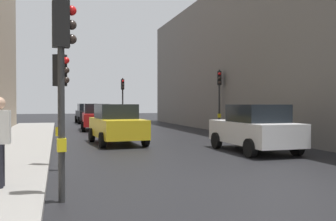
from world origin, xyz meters
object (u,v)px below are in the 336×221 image
object	(u,v)px
car_dark_suv	(88,113)
traffic_light_mid_street	(219,89)
car_white_compact	(255,128)
car_red_sedan	(97,117)
traffic_light_near_left	(62,60)
traffic_light_far_median	(123,93)
traffic_light_near_right	(61,88)
car_yellow_taxi	(117,124)

from	to	relation	value
car_dark_suv	traffic_light_mid_street	bearing A→B (deg)	-63.52
car_white_compact	car_red_sedan	world-z (taller)	same
traffic_light_near_left	car_dark_suv	distance (m)	28.09
traffic_light_far_median	traffic_light_near_left	world-z (taller)	traffic_light_far_median
traffic_light_far_median	traffic_light_near_right	bearing A→B (deg)	-103.87
traffic_light_near_left	traffic_light_far_median	bearing A→B (deg)	78.04
car_yellow_taxi	traffic_light_near_left	bearing A→B (deg)	-104.09
traffic_light_mid_street	car_dark_suv	xyz separation A→B (m)	(-6.83, 13.71, -1.77)
car_yellow_taxi	car_white_compact	bearing A→B (deg)	-43.61
traffic_light_near_right	car_red_sedan	bearing A→B (deg)	80.96
traffic_light_far_median	car_white_compact	size ratio (longest dim) A/B	0.92
car_dark_suv	car_red_sedan	world-z (taller)	same
traffic_light_near_right	car_dark_suv	bearing A→B (deg)	84.08
traffic_light_mid_street	traffic_light_far_median	size ratio (longest dim) A/B	0.99
traffic_light_far_median	car_dark_suv	world-z (taller)	traffic_light_far_median
traffic_light_far_median	traffic_light_near_right	world-z (taller)	traffic_light_far_median
traffic_light_near_right	car_dark_suv	size ratio (longest dim) A/B	0.75
traffic_light_mid_street	traffic_light_near_right	distance (m)	14.32
traffic_light_mid_street	car_red_sedan	xyz separation A→B (m)	(-6.93, 4.52, -1.77)
traffic_light_mid_street	traffic_light_far_median	xyz separation A→B (m)	(-4.30, 9.72, 0.02)
traffic_light_mid_street	traffic_light_near_right	size ratio (longest dim) A/B	1.20
traffic_light_mid_street	traffic_light_near_left	bearing A→B (deg)	-123.40
traffic_light_mid_street	traffic_light_near_right	xyz separation A→B (m)	(-9.37, -10.82, -0.44)
traffic_light_near_left	car_yellow_taxi	xyz separation A→B (m)	(2.44, 9.71, -1.71)
traffic_light_near_right	car_dark_suv	world-z (taller)	traffic_light_near_right
traffic_light_mid_street	car_yellow_taxi	size ratio (longest dim) A/B	0.89
car_red_sedan	car_yellow_taxi	bearing A→B (deg)	-89.99
traffic_light_far_median	car_red_sedan	bearing A→B (deg)	-116.82
traffic_light_mid_street	car_white_compact	world-z (taller)	traffic_light_mid_street
car_white_compact	car_red_sedan	size ratio (longest dim) A/B	0.99
car_white_compact	car_red_sedan	bearing A→B (deg)	108.64
car_yellow_taxi	car_dark_suv	bearing A→B (deg)	89.67
traffic_light_near_right	car_yellow_taxi	xyz separation A→B (m)	(2.44, 6.32, -1.33)
traffic_light_far_median	car_white_compact	xyz separation A→B (m)	(1.85, -18.49, -1.79)
traffic_light_mid_street	car_white_compact	distance (m)	9.27
traffic_light_far_median	car_dark_suv	xyz separation A→B (m)	(-2.53, 3.98, -1.79)
traffic_light_mid_street	car_dark_suv	bearing A→B (deg)	116.48
car_yellow_taxi	car_red_sedan	world-z (taller)	same
traffic_light_far_median	car_dark_suv	size ratio (longest dim) A/B	0.90
car_red_sedan	traffic_light_near_right	bearing A→B (deg)	-99.04
car_white_compact	traffic_light_near_left	bearing A→B (deg)	-141.77
car_dark_suv	car_red_sedan	size ratio (longest dim) A/B	1.00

